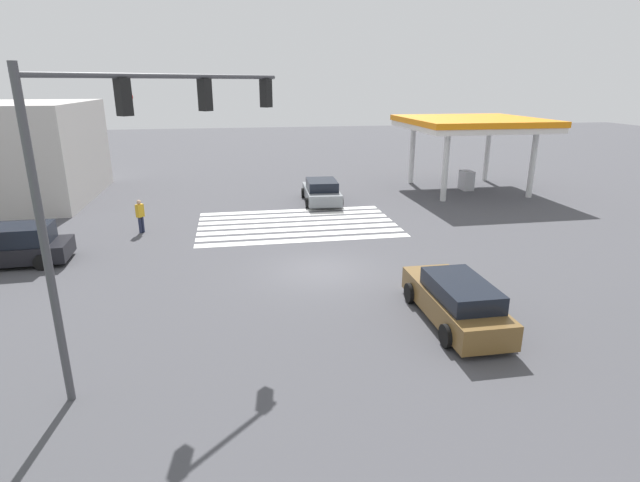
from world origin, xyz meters
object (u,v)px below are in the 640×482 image
object	(u,v)px
traffic_signal_mast	(138,149)
car_1	(322,192)
car_2	(14,246)
pedestrian	(140,215)
car_0	(456,301)

from	to	relation	value
traffic_signal_mast	car_1	size ratio (longest dim) A/B	1.61
car_2	pedestrian	size ratio (longest dim) A/B	2.66
pedestrian	car_0	bearing A→B (deg)	-5.81
car_0	car_1	bearing A→B (deg)	4.38
car_1	pedestrian	bearing A→B (deg)	119.37
traffic_signal_mast	car_2	size ratio (longest dim) A/B	1.71
car_0	car_1	world-z (taller)	car_0
car_1	car_2	size ratio (longest dim) A/B	1.06
pedestrian	car_1	bearing A→B (deg)	66.96
car_1	car_0	bearing A→B (deg)	-172.70
car_0	car_2	size ratio (longest dim) A/B	1.11
car_1	pedestrian	distance (m)	11.00
car_2	pedestrian	bearing A→B (deg)	-141.55
car_1	car_2	bearing A→B (deg)	124.39
car_0	car_2	xyz separation A→B (m)	(15.37, -7.95, 0.05)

